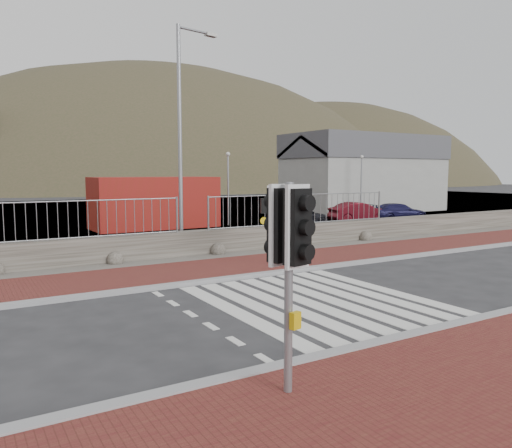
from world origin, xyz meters
TOP-DOWN VIEW (x-y plane):
  - ground at (0.00, 0.00)m, footprint 220.00×220.00m
  - sidewalk_far at (0.00, 4.50)m, footprint 40.00×3.00m
  - kerb_near at (0.00, -3.00)m, footprint 40.00×0.25m
  - kerb_far at (0.00, 3.00)m, footprint 40.00×0.25m
  - zebra_crossing at (-0.00, 0.00)m, footprint 4.62×5.60m
  - gravel_strip at (0.00, 6.50)m, footprint 40.00×1.50m
  - stone_wall at (0.00, 7.30)m, footprint 40.00×0.60m
  - railing at (0.00, 7.15)m, footprint 18.07×0.07m
  - quay at (0.00, 27.90)m, footprint 120.00×40.00m
  - water at (0.00, 62.90)m, footprint 220.00×50.00m
  - harbor_building at (20.00, 19.90)m, footprint 12.20×6.20m
  - hills_backdrop at (6.74, 87.90)m, footprint 254.00×90.00m
  - traffic_signal_near at (-3.45, -3.79)m, footprint 0.45×0.33m
  - traffic_signal_far at (1.33, 4.00)m, footprint 0.64×0.37m
  - streetlight at (0.08, 8.13)m, footprint 1.74×0.50m
  - shipping_container at (1.98, 16.74)m, footprint 6.61×2.84m
  - car_a at (8.60, 12.74)m, footprint 4.04×2.37m
  - car_b at (13.61, 13.44)m, footprint 3.82×2.06m
  - car_c at (16.22, 12.76)m, footprint 3.96×2.22m

SIDE VIEW (x-z plane):
  - hills_backdrop at x=6.74m, z-range -73.05..26.95m
  - ground at x=0.00m, z-range 0.00..0.00m
  - quay at x=0.00m, z-range -0.25..0.25m
  - water at x=0.00m, z-range -0.03..0.03m
  - zebra_crossing at x=0.00m, z-range 0.00..0.01m
  - gravel_strip at x=0.00m, z-range 0.00..0.06m
  - sidewalk_far at x=0.00m, z-range 0.00..0.08m
  - kerb_near at x=0.00m, z-range -0.01..0.11m
  - kerb_far at x=0.00m, z-range -0.01..0.11m
  - stone_wall at x=0.00m, z-range 0.00..0.90m
  - car_c at x=16.22m, z-range 0.00..1.09m
  - car_b at x=13.61m, z-range 0.00..1.19m
  - car_a at x=8.60m, z-range 0.00..1.29m
  - shipping_container at x=1.98m, z-range 0.00..2.73m
  - railing at x=0.00m, z-range 1.21..2.43m
  - traffic_signal_far at x=1.33m, z-range 0.58..3.18m
  - traffic_signal_near at x=-3.45m, z-range 0.65..3.51m
  - harbor_building at x=20.00m, z-range 0.03..5.83m
  - streetlight at x=0.08m, z-range 0.52..8.76m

